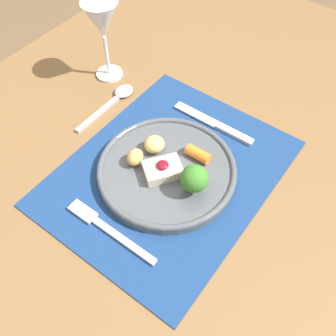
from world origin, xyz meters
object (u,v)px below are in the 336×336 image
(dinner_plate, at_px, (169,170))
(knife, at_px, (218,126))
(fork, at_px, (105,228))
(spoon, at_px, (117,97))
(wine_glass_near, at_px, (102,23))

(dinner_plate, height_order, knife, dinner_plate)
(fork, height_order, spoon, spoon)
(spoon, bearing_deg, fork, -142.53)
(dinner_plate, bearing_deg, wine_glass_near, 61.77)
(spoon, bearing_deg, wine_glass_near, 52.55)
(dinner_plate, distance_m, wine_glass_near, 0.34)
(dinner_plate, relative_size, wine_glass_near, 1.44)
(dinner_plate, relative_size, fork, 1.40)
(fork, bearing_deg, dinner_plate, -7.45)
(fork, height_order, wine_glass_near, wine_glass_near)
(knife, height_order, spoon, spoon)
(fork, height_order, knife, knife)
(knife, relative_size, wine_glass_near, 1.03)
(dinner_plate, bearing_deg, fork, 172.94)
(fork, xyz_separation_m, spoon, (0.26, 0.20, -0.00))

